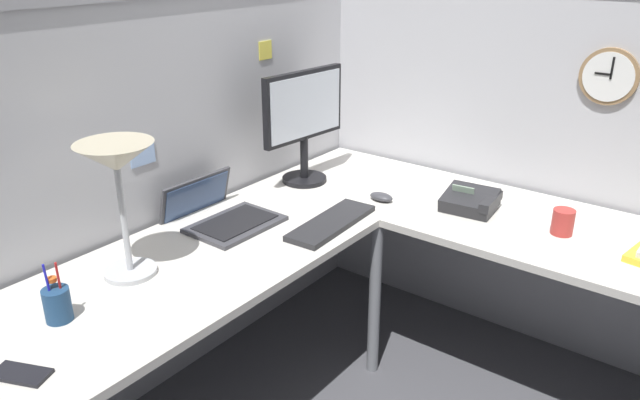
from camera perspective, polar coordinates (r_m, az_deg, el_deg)
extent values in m
cube|color=#B2B2B7|center=(2.51, -15.12, -0.49)|extent=(2.57, 0.10, 1.55)
cube|color=#B2B2B7|center=(2.88, 20.27, 1.85)|extent=(0.10, 2.37, 1.55)
cube|color=beige|center=(2.25, -8.78, -4.41)|extent=(2.35, 0.66, 0.03)
cube|color=beige|center=(2.47, 24.63, -3.81)|extent=(0.66, 1.49, 0.03)
cylinder|color=slate|center=(2.62, 5.07, -9.18)|extent=(0.05, 0.05, 0.70)
cylinder|color=black|center=(2.80, -1.45, 1.96)|extent=(0.20, 0.20, 0.02)
cylinder|color=black|center=(2.76, -1.47, 3.90)|extent=(0.04, 0.04, 0.20)
cube|color=black|center=(2.70, -1.52, 8.74)|extent=(0.46, 0.07, 0.30)
cube|color=silver|center=(2.68, -1.24, 8.68)|extent=(0.42, 0.04, 0.26)
cube|color=#38383D|center=(2.37, -7.81, -2.24)|extent=(0.34, 0.25, 0.02)
cube|color=black|center=(2.37, -7.82, -2.02)|extent=(0.29, 0.19, 0.00)
cube|color=#38383D|center=(2.51, -11.47, -0.12)|extent=(0.34, 0.07, 0.22)
cube|color=#384C72|center=(2.51, -11.35, -0.16)|extent=(0.31, 0.06, 0.18)
cube|color=#232326|center=(2.35, 1.07, -2.12)|extent=(0.44, 0.16, 0.02)
ellipsoid|color=#38383D|center=(2.59, 5.69, 0.29)|extent=(0.06, 0.10, 0.03)
cylinder|color=#B7BABF|center=(2.12, -17.09, -6.31)|extent=(0.17, 0.17, 0.02)
cylinder|color=#B7BABF|center=(2.03, -17.70, -1.56)|extent=(0.02, 0.02, 0.38)
cone|color=#B2A88C|center=(1.96, -18.39, 3.77)|extent=(0.24, 0.24, 0.09)
cylinder|color=navy|center=(1.92, -23.09, -8.89)|extent=(0.08, 0.08, 0.10)
cylinder|color=#1E1EB2|center=(1.89, -23.82, -7.25)|extent=(0.01, 0.02, 0.13)
cylinder|color=#B21E1E|center=(1.89, -22.93, -7.10)|extent=(0.01, 0.01, 0.13)
cylinder|color=#D8591E|center=(1.90, -23.55, -6.75)|extent=(0.03, 0.03, 0.01)
cube|color=black|center=(1.76, -25.89, -14.26)|extent=(0.12, 0.16, 0.01)
cube|color=#232326|center=(2.55, 13.65, -0.17)|extent=(0.21, 0.22, 0.10)
cube|color=#8CA58C|center=(2.55, 13.10, 0.80)|extent=(0.02, 0.09, 0.04)
cube|color=#232326|center=(2.52, 15.51, -0.14)|extent=(0.19, 0.06, 0.04)
cylinder|color=#B2332D|center=(2.44, 21.52, -1.89)|extent=(0.08, 0.08, 0.10)
cylinder|color=olive|center=(2.66, 25.16, 10.31)|extent=(0.03, 0.22, 0.22)
cylinder|color=white|center=(2.65, 25.07, 10.26)|extent=(0.00, 0.19, 0.19)
cube|color=black|center=(2.65, 24.67, 10.54)|extent=(0.00, 0.06, 0.01)
cube|color=black|center=(2.63, 25.39, 10.94)|extent=(0.00, 0.01, 0.08)
cube|color=#99B7E5|center=(2.35, -16.08, 4.11)|extent=(0.11, 0.00, 0.08)
cube|color=#EAD84C|center=(2.74, -5.07, 13.61)|extent=(0.08, 0.00, 0.08)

